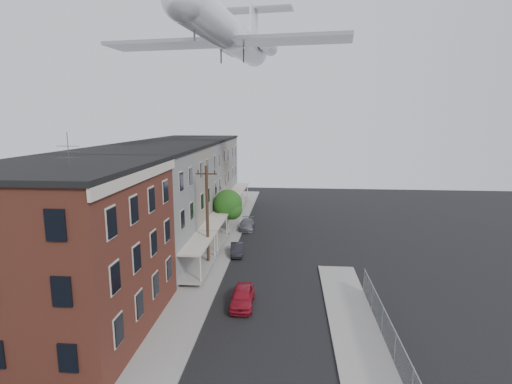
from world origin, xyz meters
TOP-DOWN VIEW (x-y plane):
  - sidewalk_left at (-5.50, 24.00)m, footprint 3.00×62.00m
  - sidewalk_right at (5.50, 6.00)m, footprint 3.00×26.00m
  - curb_left at (-4.05, 24.00)m, footprint 0.15×62.00m
  - curb_right at (4.05, 6.00)m, footprint 0.15×26.00m
  - corner_building at (-12.00, 7.00)m, footprint 10.31×12.30m
  - row_house_a at (-11.96, 16.50)m, footprint 11.98×7.00m
  - row_house_b at (-11.96, 23.50)m, footprint 11.98×7.00m
  - row_house_c at (-11.96, 30.50)m, footprint 11.98×7.00m
  - row_house_d at (-11.96, 37.50)m, footprint 11.98×7.00m
  - row_house_e at (-11.96, 44.50)m, footprint 11.98×7.00m
  - chainlink_fence at (7.00, 5.00)m, footprint 0.06×18.06m
  - utility_pole at (-5.60, 18.00)m, footprint 1.80×0.26m
  - street_tree at (-5.27, 27.92)m, footprint 3.22×3.20m
  - car_near at (-1.80, 11.15)m, footprint 1.64×3.92m
  - car_mid at (-3.60, 21.62)m, footprint 1.53×3.39m
  - car_far at (-3.60, 30.65)m, footprint 1.69×4.02m
  - airplane at (-4.62, 26.50)m, footprint 23.75×27.12m

SIDE VIEW (x-z plane):
  - sidewalk_left at x=-5.50m, z-range 0.00..0.12m
  - sidewalk_right at x=5.50m, z-range 0.00..0.12m
  - curb_left at x=-4.05m, z-range 0.00..0.14m
  - curb_right at x=4.05m, z-range 0.00..0.14m
  - car_mid at x=-3.60m, z-range 0.00..1.08m
  - car_far at x=-3.60m, z-range 0.00..1.16m
  - car_near at x=-1.80m, z-range 0.00..1.33m
  - chainlink_fence at x=7.00m, z-range 0.05..1.95m
  - street_tree at x=-5.27m, z-range 0.85..6.05m
  - utility_pole at x=-5.60m, z-range 0.17..9.17m
  - row_house_a at x=-11.96m, z-range -0.02..10.28m
  - row_house_b at x=-11.96m, z-range -0.02..10.28m
  - row_house_c at x=-11.96m, z-range -0.02..10.28m
  - row_house_d at x=-11.96m, z-range -0.02..10.28m
  - row_house_e at x=-11.96m, z-range -0.02..10.28m
  - corner_building at x=-12.00m, z-range -0.91..11.24m
  - airplane at x=-4.62m, z-range 17.05..24.85m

